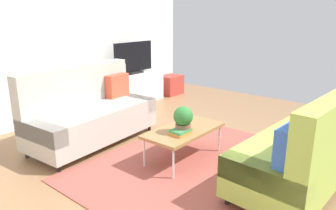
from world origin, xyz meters
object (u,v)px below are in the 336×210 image
object	(u,v)px
couch_beige	(90,113)
bottle_0	(120,70)
bottle_1	(124,70)
tv	(134,58)
potted_plant	(183,119)
vase_0	(110,74)
couch_green	(306,150)
storage_trunk	(171,85)
coffee_table	(184,131)
tv_console	(134,88)
table_book_0	(181,133)

from	to	relation	value
couch_beige	bottle_0	xyz separation A→B (m)	(1.49, 0.98, 0.32)
bottle_0	bottle_1	size ratio (longest dim) A/B	0.99
tv	potted_plant	bearing A→B (deg)	-122.67
vase_0	bottle_0	bearing A→B (deg)	-25.00
couch_green	potted_plant	world-z (taller)	couch_green
vase_0	couch_beige	bearing A→B (deg)	-140.39
bottle_1	tv	bearing A→B (deg)	3.99
tv	storage_trunk	world-z (taller)	tv
storage_trunk	coffee_table	bearing A→B (deg)	-137.79
couch_green	tv	world-z (taller)	tv
couch_green	tv_console	world-z (taller)	couch_green
coffee_table	bottle_0	xyz separation A→B (m)	(1.10, 2.41, 0.36)
tv	coffee_table	bearing A→B (deg)	-121.49
coffee_table	tv	distance (m)	2.90
couch_beige	table_book_0	distance (m)	1.52
potted_plant	table_book_0	distance (m)	0.17
vase_0	bottle_0	world-z (taller)	bottle_0
bottle_1	vase_0	bearing A→B (deg)	162.95
coffee_table	couch_beige	bearing A→B (deg)	105.42
bottle_0	coffee_table	bearing A→B (deg)	-114.55
vase_0	bottle_0	distance (m)	0.22
couch_beige	bottle_0	size ratio (longest dim) A/B	8.36
tv_console	potted_plant	distance (m)	3.00
potted_plant	table_book_0	size ratio (longest dim) A/B	1.40
tv_console	vase_0	bearing A→B (deg)	175.07
tv_console	storage_trunk	distance (m)	1.11
storage_trunk	bottle_1	bearing A→B (deg)	177.52
couch_beige	coffee_table	xyz separation A→B (m)	(0.39, -1.42, -0.05)
tv	storage_trunk	bearing A→B (deg)	-4.16
tv_console	bottle_0	bearing A→B (deg)	-174.10
storage_trunk	bottle_1	size ratio (longest dim) A/B	2.19
tv	bottle_1	world-z (taller)	tv
potted_plant	table_book_0	world-z (taller)	potted_plant
couch_green	table_book_0	size ratio (longest dim) A/B	8.09
storage_trunk	potted_plant	distance (m)	3.64
coffee_table	bottle_0	distance (m)	2.67
coffee_table	table_book_0	distance (m)	0.19
couch_beige	vase_0	size ratio (longest dim) A/B	14.73
potted_plant	bottle_1	bearing A→B (deg)	62.05
storage_trunk	vase_0	distance (m)	1.75
storage_trunk	potted_plant	world-z (taller)	potted_plant
table_book_0	vase_0	bearing A→B (deg)	67.26
coffee_table	tv_console	xyz separation A→B (m)	(1.49, 2.45, -0.07)
table_book_0	tv_console	bearing A→B (deg)	56.69
tv_console	tv	distance (m)	0.63
table_book_0	vase_0	world-z (taller)	vase_0
storage_trunk	table_book_0	xyz separation A→B (m)	(-2.76, -2.42, 0.21)
coffee_table	table_book_0	size ratio (longest dim) A/B	4.58
bottle_0	tv_console	bearing A→B (deg)	5.90
couch_green	bottle_0	bearing A→B (deg)	80.95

